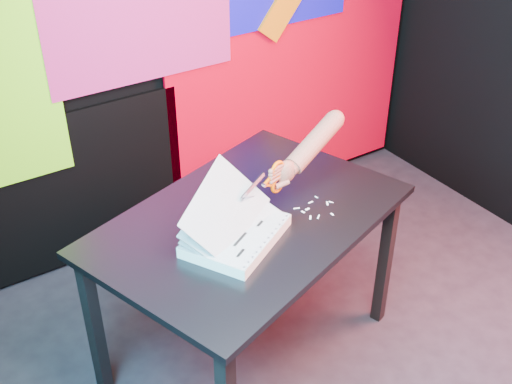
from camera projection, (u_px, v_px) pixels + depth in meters
room at (404, 99)px, 2.02m from camera, size 3.01×3.01×2.71m
backdrop at (201, 65)px, 3.29m from camera, size 2.88×0.05×2.08m
work_table at (249, 235)px, 2.57m from camera, size 1.42×1.16×0.75m
printout_stack at (236, 234)px, 2.38m from camera, size 0.47×0.43×0.29m
scissors at (275, 179)px, 2.51m from camera, size 0.25×0.08×0.14m
hand_forearm at (310, 147)px, 2.62m from camera, size 0.44×0.16×0.20m
paper_clippings at (314, 209)px, 2.56m from camera, size 0.16×0.15×0.00m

